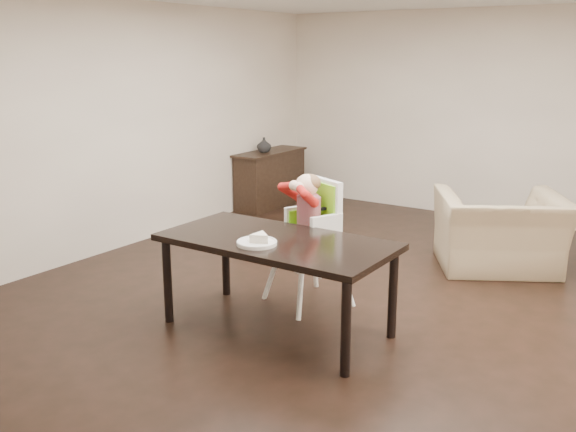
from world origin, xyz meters
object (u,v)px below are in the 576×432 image
dining_table (277,249)px  high_chair (311,213)px  armchair (500,219)px  sideboard (270,178)px

dining_table → high_chair: size_ratio=1.56×
dining_table → armchair: size_ratio=1.51×
dining_table → armchair: 2.66m
armchair → sideboard: bearing=-45.6°
high_chair → sideboard: high_chair is taller
armchair → sideboard: size_ratio=0.95×
dining_table → sideboard: size_ratio=1.43×
high_chair → dining_table: bearing=-58.2°
dining_table → high_chair: (-0.09, 0.64, 0.14)m
dining_table → armchair: (1.02, 2.46, -0.15)m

